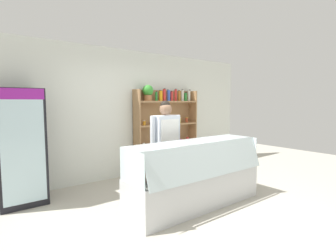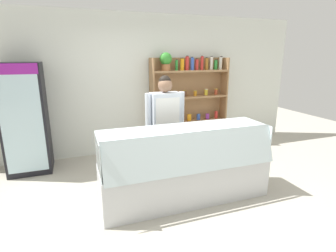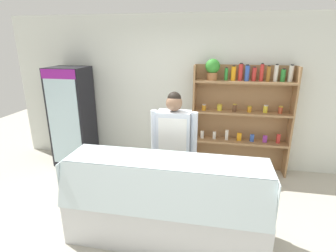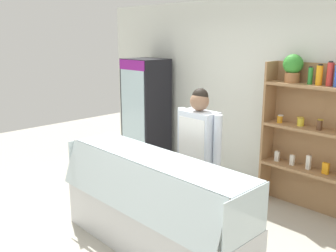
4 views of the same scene
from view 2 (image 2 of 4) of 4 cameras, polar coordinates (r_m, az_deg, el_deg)
ground_plane at (r=3.83m, az=3.56°, el=-14.93°), size 12.00×12.00×0.00m
back_wall at (r=5.35m, az=-5.27°, el=8.98°), size 6.80×0.10×2.70m
drinks_fridge at (r=4.88m, az=-28.67°, el=1.32°), size 0.67×0.59×1.82m
shelving_unit at (r=5.49m, az=4.16°, el=6.74°), size 1.65×0.29×1.97m
deli_display_case at (r=3.63m, az=3.64°, el=-11.10°), size 2.26×0.72×1.01m
shop_clerk at (r=4.03m, az=-0.60°, el=1.49°), size 0.63×0.25×1.63m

